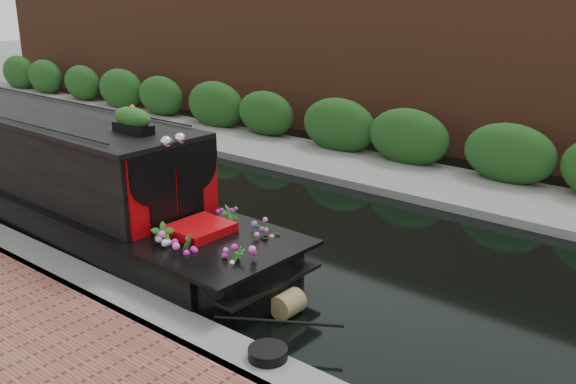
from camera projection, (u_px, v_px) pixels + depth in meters
The scene contains 8 objects.
ground at pixel (266, 233), 11.07m from camera, with size 80.00×80.00×0.00m, color black.
near_bank_coping at pixel (104, 303), 8.65m from camera, with size 40.00×0.60×0.50m, color slate.
far_bank_path at pixel (392, 178), 14.14m from camera, with size 40.00×2.40×0.34m, color slate.
far_hedge at pixel (412, 170), 14.80m from camera, with size 40.00×1.10×2.80m, color #1A4416.
far_brick_wall at pixel (453, 152), 16.34m from camera, with size 40.00×1.00×8.00m, color brown.
narrowboat at pixel (40, 176), 11.65m from camera, with size 10.99×2.12×2.58m.
rope_fender at pixel (288, 304), 8.28m from camera, with size 0.33×0.33×0.38m, color olive.
coiled_mooring_rope at pixel (268, 353), 6.92m from camera, with size 0.44×0.44×0.12m, color black.
Camera 1 is at (6.86, -7.69, 4.12)m, focal length 40.00 mm.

